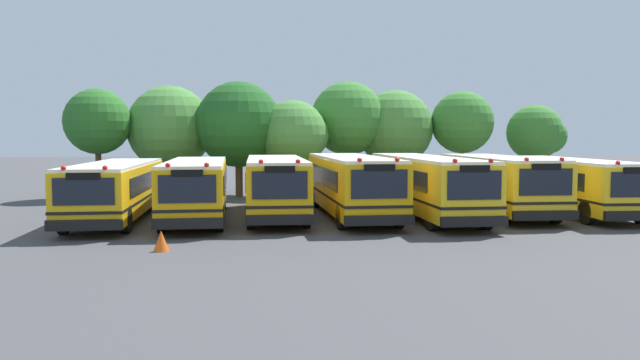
{
  "coord_description": "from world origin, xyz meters",
  "views": [
    {
      "loc": [
        -4.52,
        -25.95,
        3.5
      ],
      "look_at": [
        -1.41,
        0.0,
        1.6
      ],
      "focal_mm": 34.15,
      "sensor_mm": 36.0,
      "label": 1
    }
  ],
  "objects": [
    {
      "name": "ground_plane",
      "position": [
        0.0,
        0.0,
        0.0
      ],
      "size": [
        160.0,
        160.0,
        0.0
      ],
      "primitive_type": "plane",
      "color": "#424244"
    },
    {
      "name": "school_bus_0",
      "position": [
        -9.96,
        0.15,
        1.33
      ],
      "size": [
        2.56,
        10.64,
        2.51
      ],
      "rotation": [
        0.0,
        0.0,
        3.15
      ],
      "color": "yellow",
      "rests_on": "ground_plane"
    },
    {
      "name": "school_bus_1",
      "position": [
        -6.66,
        -0.02,
        1.37
      ],
      "size": [
        2.63,
        10.37,
        2.59
      ],
      "rotation": [
        0.0,
        0.0,
        3.16
      ],
      "color": "#EAA80C",
      "rests_on": "ground_plane"
    },
    {
      "name": "school_bus_2",
      "position": [
        -3.32,
        0.21,
        1.41
      ],
      "size": [
        2.57,
        9.71,
        2.67
      ],
      "rotation": [
        0.0,
        0.0,
        3.13
      ],
      "color": "#EAA80C",
      "rests_on": "ground_plane"
    },
    {
      "name": "school_bus_3",
      "position": [
        -0.02,
        0.11,
        1.44
      ],
      "size": [
        2.73,
        10.62,
        2.74
      ],
      "rotation": [
        0.0,
        0.0,
        3.16
      ],
      "color": "#EAA80C",
      "rests_on": "ground_plane"
    },
    {
      "name": "school_bus_4",
      "position": [
        3.25,
        -0.05,
        1.43
      ],
      "size": [
        2.52,
        11.65,
        2.72
      ],
      "rotation": [
        0.0,
        0.0,
        3.15
      ],
      "color": "yellow",
      "rests_on": "ground_plane"
    },
    {
      "name": "school_bus_5",
      "position": [
        6.61,
        0.11,
        1.42
      ],
      "size": [
        2.72,
        9.52,
        2.7
      ],
      "rotation": [
        0.0,
        0.0,
        3.12
      ],
      "color": "yellow",
      "rests_on": "ground_plane"
    },
    {
      "name": "school_bus_6",
      "position": [
        10.03,
        0.14,
        1.36
      ],
      "size": [
        2.84,
        10.54,
        2.57
      ],
      "rotation": [
        0.0,
        0.0,
        3.11
      ],
      "color": "yellow",
      "rests_on": "ground_plane"
    },
    {
      "name": "tree_0",
      "position": [
        -12.71,
        9.33,
        4.37
      ],
      "size": [
        3.67,
        3.67,
        6.14
      ],
      "color": "#4C3823",
      "rests_on": "ground_plane"
    },
    {
      "name": "tree_1",
      "position": [
        -8.99,
        10.71,
        3.96
      ],
      "size": [
        4.98,
        4.98,
        6.44
      ],
      "color": "#4C3823",
      "rests_on": "ground_plane"
    },
    {
      "name": "tree_2",
      "position": [
        -4.88,
        9.54,
        4.18
      ],
      "size": [
        4.95,
        4.95,
        6.63
      ],
      "color": "#4C3823",
      "rests_on": "ground_plane"
    },
    {
      "name": "tree_3",
      "position": [
        -1.73,
        9.09,
        3.56
      ],
      "size": [
        4.09,
        3.96,
        5.56
      ],
      "color": "#4C3823",
      "rests_on": "ground_plane"
    },
    {
      "name": "tree_4",
      "position": [
        1.73,
        10.9,
        4.65
      ],
      "size": [
        4.5,
        4.5,
        6.81
      ],
      "color": "#4C3823",
      "rests_on": "ground_plane"
    },
    {
      "name": "tree_5",
      "position": [
        4.79,
        11.29,
        3.91
      ],
      "size": [
        4.76,
        4.76,
        6.36
      ],
      "color": "#4C3823",
      "rests_on": "ground_plane"
    },
    {
      "name": "tree_6",
      "position": [
        8.72,
        10.47,
        4.38
      ],
      "size": [
        3.84,
        3.84,
        6.26
      ],
      "color": "#4C3823",
      "rests_on": "ground_plane"
    },
    {
      "name": "tree_7",
      "position": [
        13.61,
        10.43,
        3.65
      ],
      "size": [
        3.62,
        3.46,
        5.44
      ],
      "color": "#4C3823",
      "rests_on": "ground_plane"
    },
    {
      "name": "traffic_cone",
      "position": [
        -7.14,
        -7.24,
        0.31
      ],
      "size": [
        0.48,
        0.48,
        0.63
      ],
      "primitive_type": "cone",
      "color": "#EA5914",
      "rests_on": "ground_plane"
    }
  ]
}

